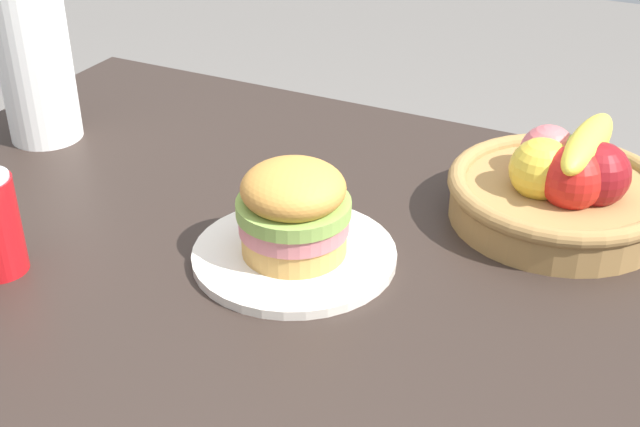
% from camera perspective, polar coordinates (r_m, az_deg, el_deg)
% --- Properties ---
extents(dining_table, '(1.40, 0.90, 0.75)m').
position_cam_1_polar(dining_table, '(1.12, 0.97, -7.16)').
color(dining_table, '#2D231E').
rests_on(dining_table, ground_plane).
extents(plate, '(0.25, 0.25, 0.01)m').
position_cam_1_polar(plate, '(1.05, -1.71, -2.77)').
color(plate, silver).
rests_on(plate, dining_table).
extents(sandwich, '(0.14, 0.14, 0.12)m').
position_cam_1_polar(sandwich, '(1.01, -1.77, 0.29)').
color(sandwich, tan).
rests_on(sandwich, plate).
extents(fruit_basket, '(0.29, 0.29, 0.14)m').
position_cam_1_polar(fruit_basket, '(1.15, 15.84, 1.73)').
color(fruit_basket, '#9E7542').
rests_on(fruit_basket, dining_table).
extents(paper_towel_roll, '(0.11, 0.11, 0.24)m').
position_cam_1_polar(paper_towel_roll, '(1.38, -18.42, 9.39)').
color(paper_towel_roll, white).
rests_on(paper_towel_roll, dining_table).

